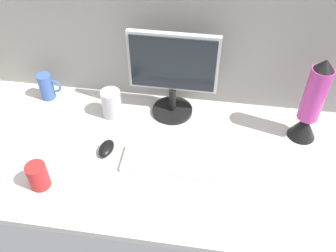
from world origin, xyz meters
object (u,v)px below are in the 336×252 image
at_px(monitor, 173,72).
at_px(mug_red_plastic, 38,176).
at_px(mouse, 106,148).
at_px(mug_steel, 112,103).
at_px(mug_ceramic_blue, 47,86).
at_px(keyboard, 170,163).
at_px(lava_lamp, 311,107).

distance_m(monitor, mug_red_plastic, 0.67).
distance_m(monitor, mouse, 0.42).
distance_m(mouse, mug_steel, 0.23).
bearing_deg(mug_steel, monitor, 13.58).
bearing_deg(mug_red_plastic, mug_ceramic_blue, 108.26).
relative_size(keyboard, mug_red_plastic, 3.51).
bearing_deg(keyboard, mug_ceramic_blue, 151.67).
height_order(mouse, mug_red_plastic, mug_red_plastic).
bearing_deg(lava_lamp, monitor, 172.61).
xyz_separation_m(mouse, mug_ceramic_blue, (-0.36, 0.29, 0.05)).
bearing_deg(lava_lamp, keyboard, -155.17).
bearing_deg(mug_red_plastic, mouse, 45.73).
height_order(mouse, mug_ceramic_blue, mug_ceramic_blue).
bearing_deg(mug_red_plastic, monitor, 48.76).
height_order(keyboard, mug_red_plastic, mug_red_plastic).
relative_size(mouse, mug_ceramic_blue, 0.75).
height_order(monitor, mug_red_plastic, monitor).
height_order(mug_red_plastic, mug_ceramic_blue, mug_ceramic_blue).
bearing_deg(lava_lamp, mouse, -164.99).
bearing_deg(mug_ceramic_blue, keyboard, -27.59).
xyz_separation_m(monitor, mouse, (-0.23, -0.28, -0.20)).
bearing_deg(mug_red_plastic, lava_lamp, 22.73).
relative_size(monitor, mug_steel, 3.06).
distance_m(monitor, keyboard, 0.38).
height_order(mug_steel, lava_lamp, lava_lamp).
distance_m(mug_ceramic_blue, lava_lamp, 1.16).
bearing_deg(monitor, mug_red_plastic, -131.24).
bearing_deg(mouse, monitor, 57.05).
xyz_separation_m(mouse, lava_lamp, (0.79, 0.21, 0.14)).
height_order(mouse, mug_steel, mug_steel).
bearing_deg(monitor, keyboard, -83.96).
relative_size(mouse, lava_lamp, 0.25).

